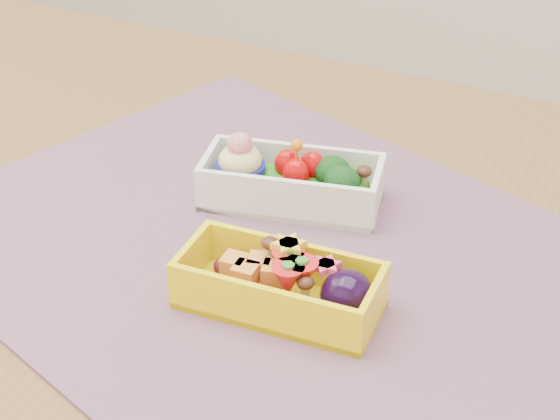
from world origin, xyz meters
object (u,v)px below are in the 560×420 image
at_px(placemat, 269,251).
at_px(bento_white, 291,181).
at_px(table, 227,349).
at_px(bento_yellow, 283,285).

distance_m(placemat, bento_white, 0.08).
relative_size(table, bento_white, 7.33).
bearing_deg(placemat, bento_yellow, -55.14).
xyz_separation_m(table, bento_white, (0.02, 0.09, 0.12)).
bearing_deg(bento_yellow, placemat, 121.17).
bearing_deg(bento_white, bento_yellow, -79.56).
bearing_deg(placemat, table, -147.67).
relative_size(bento_white, bento_yellow, 1.09).
height_order(table, bento_yellow, bento_yellow).
height_order(placemat, bento_white, bento_white).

